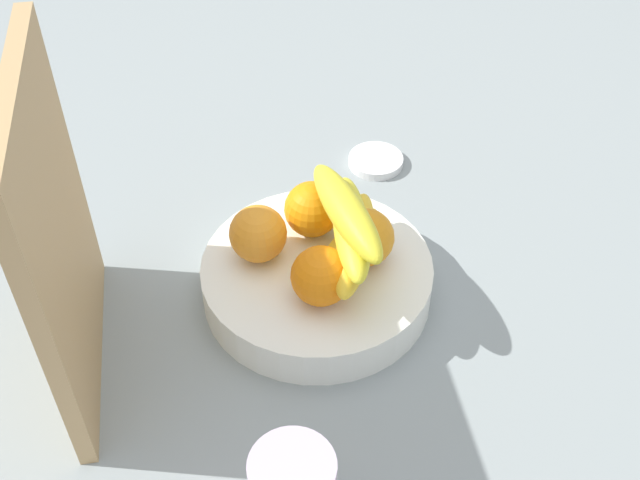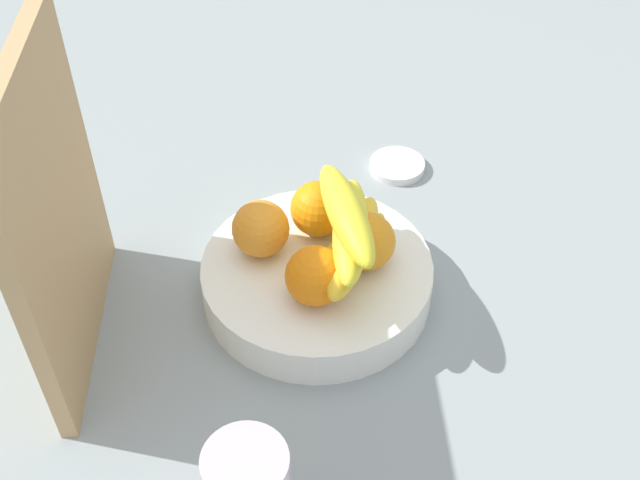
{
  "view_description": "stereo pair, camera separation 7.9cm",
  "coord_description": "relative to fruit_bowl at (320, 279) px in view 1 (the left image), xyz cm",
  "views": [
    {
      "loc": [
        -67.39,
        5.78,
        71.97
      ],
      "look_at": [
        -2.34,
        -0.37,
        8.98
      ],
      "focal_mm": 44.72,
      "sensor_mm": 36.0,
      "label": 1
    },
    {
      "loc": [
        -67.65,
        -2.14,
        71.97
      ],
      "look_at": [
        -2.34,
        -0.37,
        8.98
      ],
      "focal_mm": 44.72,
      "sensor_mm": 36.0,
      "label": 2
    }
  ],
  "objects": [
    {
      "name": "ground_plane",
      "position": [
        2.34,
        0.37,
        -3.99
      ],
      "size": [
        180.0,
        140.0,
        3.0
      ],
      "primitive_type": "cube",
      "color": "gray"
    },
    {
      "name": "fruit_bowl",
      "position": [
        0.0,
        0.0,
        0.0
      ],
      "size": [
        27.42,
        27.42,
        4.98
      ],
      "primitive_type": "cylinder",
      "color": "white",
      "rests_on": "ground_plane"
    },
    {
      "name": "orange_front_left",
      "position": [
        2.11,
        7.01,
        5.89
      ],
      "size": [
        6.8,
        6.8,
        6.8
      ],
      "primitive_type": "sphere",
      "color": "orange",
      "rests_on": "fruit_bowl"
    },
    {
      "name": "orange_front_right",
      "position": [
        -5.08,
        0.86,
        5.89
      ],
      "size": [
        6.8,
        6.8,
        6.8
      ],
      "primitive_type": "sphere",
      "color": "orange",
      "rests_on": "fruit_bowl"
    },
    {
      "name": "orange_center",
      "position": [
        0.55,
        -5.31,
        5.89
      ],
      "size": [
        6.8,
        6.8,
        6.8
      ],
      "primitive_type": "sphere",
      "color": "orange",
      "rests_on": "fruit_bowl"
    },
    {
      "name": "orange_back_left",
      "position": [
        6.02,
        0.05,
        5.89
      ],
      "size": [
        6.8,
        6.8,
        6.8
      ],
      "primitive_type": "sphere",
      "color": "orange",
      "rests_on": "fruit_bowl"
    },
    {
      "name": "banana_bunch",
      "position": [
        -0.74,
        -3.21,
        7.79
      ],
      "size": [
        18.03,
        12.66,
        10.6
      ],
      "color": "yellow",
      "rests_on": "fruit_bowl"
    },
    {
      "name": "cutting_board",
      "position": [
        -6.95,
        26.44,
        15.51
      ],
      "size": [
        28.06,
        3.98,
        36.0
      ],
      "primitive_type": "cube",
      "rotation": [
        0.0,
        0.0,
        0.08
      ],
      "color": "tan",
      "rests_on": "ground_plane"
    },
    {
      "name": "jar_lid",
      "position": [
        24.29,
        -10.37,
        -1.89
      ],
      "size": [
        7.88,
        7.88,
        1.19
      ],
      "primitive_type": "cylinder",
      "color": "silver",
      "rests_on": "ground_plane"
    }
  ]
}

